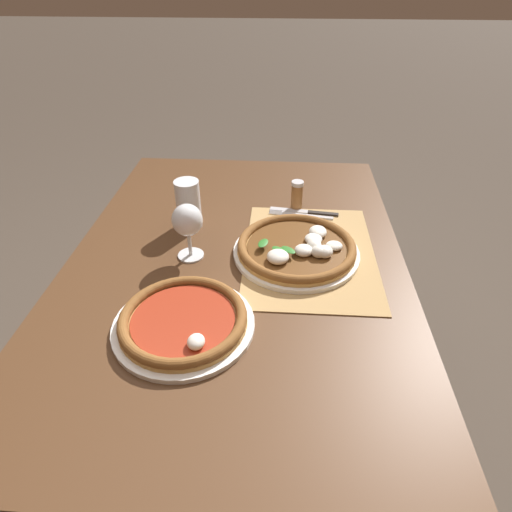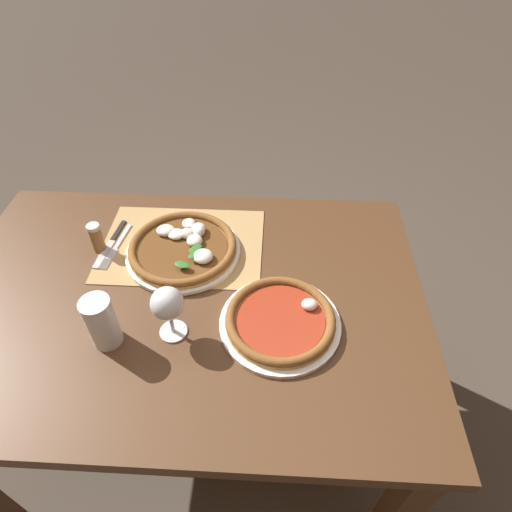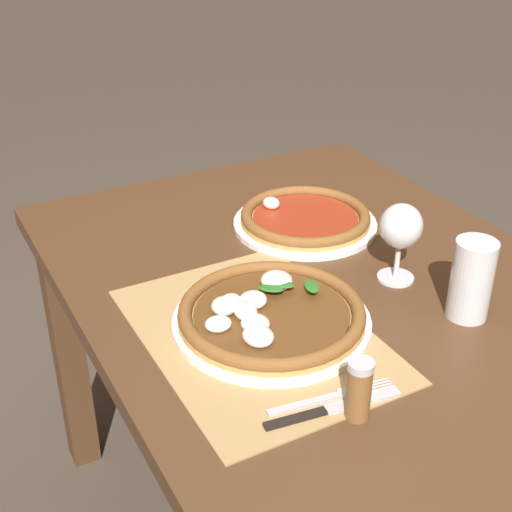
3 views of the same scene
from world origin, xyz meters
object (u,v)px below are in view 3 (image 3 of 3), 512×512
Objects in this scene: pizza_near at (270,314)px; pepper_shaker at (359,389)px; pizza_far at (305,219)px; fork at (332,397)px; wine_glass at (400,229)px; pint_glass at (471,281)px; knife at (334,408)px.

pepper_shaker is (0.26, -0.00, 0.03)m from pizza_near.
pizza_far is 1.55× the size of fork.
pizza_far is at bearing -172.19° from wine_glass.
pint_glass is 0.67× the size of knife.
fork is at bearing -3.54° from pizza_near.
pint_glass is (0.13, 0.32, 0.05)m from pizza_near.
pizza_far is 0.43m from pint_glass.
pepper_shaker is (0.28, -0.29, -0.06)m from wine_glass.
pepper_shaker reaches higher than pizza_far.
pizza_far is 1.44× the size of knife.
pint_glass is 0.34m from pepper_shaker.
wine_glass is at bearing -168.85° from pint_glass.
pint_glass is at bearing 110.80° from pepper_shaker.
pint_glass is 0.36m from knife.
pint_glass is at bearing 105.84° from knife.
knife is at bearing -74.16° from pint_glass.
pizza_far is 3.20× the size of pepper_shaker.
pepper_shaker reaches higher than knife.
fork is 0.93× the size of knife.
wine_glass is 1.60× the size of pepper_shaker.
pizza_near is 1.70× the size of fork.
pizza_far is at bearing 152.29° from knife.
pint_glass is (0.42, 0.07, 0.05)m from pizza_far.
fork is 2.07× the size of pepper_shaker.
pepper_shaker is at bearing -45.64° from wine_glass.
wine_glass is 0.72× the size of knife.
knife is (0.52, -0.27, -0.01)m from pizza_far.
pizza_far is at bearing -170.93° from pint_glass.
wine_glass is (0.27, 0.04, 0.09)m from pizza_far.
pint_glass reaches higher than pepper_shaker.
pizza_far is 0.60m from pepper_shaker.
pizza_near is 0.38m from pizza_far.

